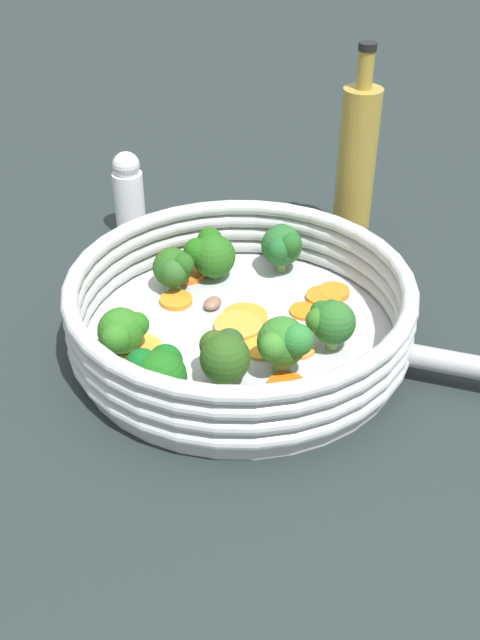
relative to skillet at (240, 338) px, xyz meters
The scene contains 30 objects.
ground_plane 0.01m from the skillet, ahead, with size 4.00×4.00×0.00m, color #1E2828.
skillet is the anchor object (origin of this frame).
skillet_rim_wall 0.04m from the skillet, ahead, with size 0.33×0.33×0.06m.
skillet_rivet_left 0.15m from the skillet, 132.90° to the left, with size 0.01×0.01×0.01m, color #B7B8B6.
skillet_rivet_right 0.15m from the skillet, 160.63° to the left, with size 0.01×0.01×0.01m, color #AFB1B9.
carrot_slice_0 0.08m from the skillet, 54.12° to the right, with size 0.03×0.03×0.01m, color orange.
carrot_slice_1 0.11m from the skillet, 161.96° to the right, with size 0.04×0.04×0.01m, color orange.
carrot_slice_2 0.12m from the skillet, 76.45° to the right, with size 0.04×0.04×0.01m, color orange.
carrot_slice_3 0.11m from the skillet, 104.52° to the left, with size 0.03×0.03×0.01m, color orange.
carrot_slice_4 0.06m from the skillet, 138.23° to the left, with size 0.03×0.03×0.00m, color orange.
carrot_slice_5 0.03m from the skillet, 117.21° to the right, with size 0.05×0.05×0.00m, color orange.
carrot_slice_6 0.01m from the skillet, 90.32° to the right, with size 0.05×0.05×0.01m, color orange.
carrot_slice_7 0.07m from the skillet, 167.97° to the right, with size 0.03×0.03×0.00m, color orange.
carrot_slice_8 0.05m from the skillet, 152.47° to the left, with size 0.03×0.03×0.01m, color orange.
carrot_slice_9 0.12m from the skillet, 161.20° to the right, with size 0.03×0.03×0.01m, color orange.
carrot_slice_10 0.03m from the skillet, 111.61° to the left, with size 0.04×0.04×0.00m, color orange.
carrot_slice_11 0.10m from the skillet, ahead, with size 0.05×0.05×0.00m, color orange.
carrot_slice_12 0.09m from the skillet, 101.39° to the left, with size 0.03×0.03×0.00m, color orange.
carrot_slice_13 0.12m from the skillet, 92.16° to the right, with size 0.03×0.03×0.01m, color orange.
broccoli_floret_0 0.08m from the skillet, 63.40° to the left, with size 0.05×0.05×0.05m.
broccoli_floret_1 0.11m from the skillet, 63.37° to the right, with size 0.04×0.05×0.05m.
broccoli_floret_2 0.08m from the skillet, 107.30° to the left, with size 0.05×0.05×0.06m.
broccoli_floret_3 0.11m from the skillet, 87.82° to the right, with size 0.05×0.05×0.05m.
broccoli_floret_4 0.09m from the skillet, 149.74° to the left, with size 0.05×0.05×0.05m.
broccoli_floret_5 0.12m from the skillet, ahead, with size 0.05×0.05×0.05m.
broccoli_floret_6 0.13m from the skillet, 127.26° to the right, with size 0.04×0.06×0.05m.
broccoli_floret_7 0.13m from the skillet, 40.13° to the left, with size 0.05×0.05×0.05m.
mushroom_piece_0 0.05m from the skillet, 72.65° to the right, with size 0.02×0.02×0.01m, color #7F5C4A.
salt_shaker 0.27m from the skillet, 75.37° to the right, with size 0.04×0.04×0.10m.
oil_bottle 0.27m from the skillet, 137.56° to the right, with size 0.04×0.04×0.23m.
Camera 1 is at (0.16, 0.57, 0.45)m, focal length 42.00 mm.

